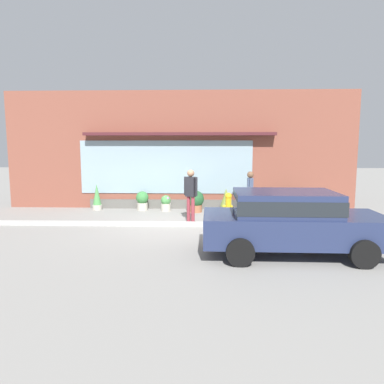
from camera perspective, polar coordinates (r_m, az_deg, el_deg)
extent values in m
plane|color=gray|center=(11.49, -2.99, -5.23)|extent=(60.00, 60.00, 0.00)
cube|color=#B2B2AD|center=(11.28, -3.08, -5.16)|extent=(14.00, 0.24, 0.12)
cube|color=brown|center=(14.40, -1.94, 6.73)|extent=(14.00, 0.36, 4.69)
cube|color=#8CA5B2|center=(14.27, -4.21, 4.01)|extent=(6.89, 0.03, 2.12)
cube|color=#4C1E23|center=(14.06, -2.05, 9.31)|extent=(7.49, 0.56, 0.12)
cube|color=#605E59|center=(14.37, -1.96, -1.93)|extent=(7.29, 0.20, 0.36)
cylinder|color=gold|center=(12.55, 5.84, -4.04)|extent=(0.31, 0.31, 0.06)
cylinder|color=gold|center=(12.48, 5.86, -2.45)|extent=(0.21, 0.21, 0.65)
sphere|color=gold|center=(12.42, 5.89, -0.68)|extent=(0.24, 0.24, 0.24)
cylinder|color=gold|center=(12.47, 5.20, -2.30)|extent=(0.10, 0.09, 0.09)
cylinder|color=gold|center=(12.49, 6.53, -2.30)|extent=(0.10, 0.09, 0.09)
cylinder|color=gold|center=(12.33, 5.91, -2.42)|extent=(0.09, 0.10, 0.09)
cylinder|color=#475675|center=(12.40, 9.23, -2.45)|extent=(0.12, 0.12, 0.82)
cylinder|color=#475675|center=(12.26, 9.28, -2.57)|extent=(0.12, 0.12, 0.82)
cube|color=#475675|center=(12.23, 9.33, 0.79)|extent=(0.22, 0.28, 0.61)
sphere|color=brown|center=(12.19, 9.37, 2.76)|extent=(0.22, 0.22, 0.22)
cylinder|color=#475675|center=(12.41, 9.27, 0.96)|extent=(0.08, 0.08, 0.58)
cylinder|color=#475675|center=(12.05, 9.39, 0.76)|extent=(0.08, 0.08, 0.58)
cube|color=#472D1E|center=(12.54, 9.31, -0.23)|extent=(0.11, 0.25, 0.28)
cylinder|color=#8E333D|center=(11.80, -0.56, -2.75)|extent=(0.12, 0.12, 0.86)
cylinder|color=#8E333D|center=(11.72, 0.15, -2.82)|extent=(0.12, 0.12, 0.86)
cube|color=#232328|center=(11.65, -0.21, 0.86)|extent=(0.38, 0.33, 0.65)
sphere|color=#A37556|center=(11.61, -0.21, 3.04)|extent=(0.23, 0.23, 0.23)
cylinder|color=#232328|center=(11.75, -1.10, 1.00)|extent=(0.08, 0.08, 0.61)
cylinder|color=#232328|center=(11.55, 0.69, 0.88)|extent=(0.08, 0.08, 0.61)
cube|color=navy|center=(8.55, 15.89, -5.61)|extent=(4.14, 1.76, 0.65)
cube|color=navy|center=(8.39, 14.66, -1.82)|extent=(2.28, 1.60, 0.57)
cube|color=#1E2328|center=(8.39, 14.66, -1.82)|extent=(2.33, 1.62, 0.31)
cylinder|color=black|center=(9.79, 21.99, -6.19)|extent=(0.61, 0.19, 0.61)
cylinder|color=black|center=(8.22, 26.01, -8.96)|extent=(0.61, 0.19, 0.61)
cylinder|color=black|center=(9.27, 6.84, -6.43)|extent=(0.61, 0.19, 0.61)
cylinder|color=black|center=(7.60, 7.76, -9.58)|extent=(0.61, 0.19, 0.61)
cylinder|color=#B7B2A3|center=(14.20, 15.47, -2.44)|extent=(0.46, 0.46, 0.30)
sphere|color=#23562D|center=(14.14, 15.53, -0.82)|extent=(0.61, 0.61, 0.61)
cylinder|color=#4C4C51|center=(13.98, 10.73, -2.52)|extent=(0.34, 0.34, 0.26)
sphere|color=olive|center=(13.93, 10.76, -1.25)|extent=(0.43, 0.43, 0.43)
cylinder|color=#B7B2A3|center=(14.56, -14.98, -2.38)|extent=(0.37, 0.37, 0.20)
cone|color=#4C934C|center=(14.48, -15.05, -0.37)|extent=(0.33, 0.33, 0.83)
cylinder|color=#B7B2A3|center=(13.83, -4.22, -2.46)|extent=(0.38, 0.38, 0.29)
sphere|color=#4C934C|center=(13.79, -4.24, -1.31)|extent=(0.38, 0.38, 0.38)
sphere|color=#B266B7|center=(13.67, -3.94, -1.05)|extent=(0.11, 0.11, 0.11)
sphere|color=#DB4C7A|center=(13.72, -4.44, -0.88)|extent=(0.11, 0.11, 0.11)
sphere|color=#E5C64C|center=(13.83, -3.89, -0.99)|extent=(0.11, 0.11, 0.11)
cylinder|color=#4C4C51|center=(13.74, 5.47, -2.73)|extent=(0.50, 0.50, 0.20)
cone|color=olive|center=(13.67, 5.49, -0.88)|extent=(0.45, 0.45, 0.69)
cylinder|color=#B7B2A3|center=(14.08, -7.97, -2.32)|extent=(0.42, 0.42, 0.30)
sphere|color=#3D8442|center=(14.02, -8.00, -0.88)|extent=(0.49, 0.49, 0.49)
cylinder|color=#9E6042|center=(13.58, 0.57, -2.65)|extent=(0.50, 0.50, 0.28)
sphere|color=#23562D|center=(13.52, 0.57, -1.13)|extent=(0.65, 0.65, 0.65)
sphere|color=#E5C64C|center=(13.64, 1.10, -0.46)|extent=(0.16, 0.16, 0.16)
sphere|color=white|center=(13.38, 0.90, -0.73)|extent=(0.16, 0.16, 0.16)
sphere|color=white|center=(13.47, 0.11, -0.72)|extent=(0.18, 0.18, 0.18)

